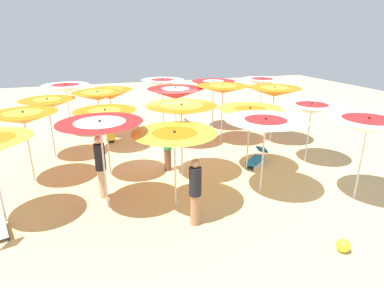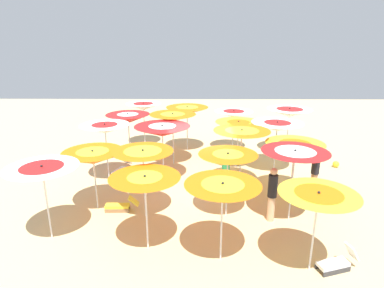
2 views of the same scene
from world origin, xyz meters
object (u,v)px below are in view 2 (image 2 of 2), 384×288
(beach_umbrella_14, at_px, (187,111))
(lounger_3, at_px, (337,262))
(beach_umbrella_0, at_px, (318,200))
(beach_umbrella_7, at_px, (242,134))
(beach_umbrella_6, at_px, (228,159))
(beach_umbrella_17, at_px, (105,129))
(beach_umbrella_18, at_px, (128,119))
(beach_umbrella_12, at_px, (162,131))
(beach_umbrella_2, at_px, (295,148))
(beach_umbrella_10, at_px, (145,183))
(beach_umbrella_3, at_px, (277,126))
(beachgoer_2, at_px, (272,193))
(beach_umbrella_8, at_px, (238,126))
(beach_umbrella_5, at_px, (223,190))
(beach_umbrella_11, at_px, (143,156))
(lounger_2, at_px, (121,169))
(beach_umbrella_15, at_px, (42,173))
(beach_umbrella_16, at_px, (93,157))
(beach_umbrella_19, at_px, (143,107))
(lounger_0, at_px, (230,158))
(beachgoer_0, at_px, (315,171))
(lounger_1, at_px, (120,206))
(beach_umbrella_13, at_px, (173,117))
(beach_umbrella_1, at_px, (295,156))
(beachgoer_1, at_px, (226,170))
(beach_umbrella_9, at_px, (234,114))
(beach_ball, at_px, (336,164))
(beach_umbrella_4, at_px, (289,113))

(beach_umbrella_14, height_order, lounger_3, beach_umbrella_14)
(beach_umbrella_0, height_order, beach_umbrella_7, beach_umbrella_7)
(beach_umbrella_6, xyz_separation_m, lounger_3, (2.75, 2.64, -1.84))
(beach_umbrella_17, bearing_deg, beach_umbrella_18, 169.04)
(beach_umbrella_12, xyz_separation_m, lounger_3, (5.68, 5.04, -1.96))
(beach_umbrella_2, relative_size, beach_umbrella_10, 0.95)
(beach_umbrella_3, relative_size, beachgoer_2, 1.23)
(beach_umbrella_8, height_order, beach_umbrella_10, beach_umbrella_10)
(beach_umbrella_6, bearing_deg, beach_umbrella_5, -8.60)
(beach_umbrella_5, relative_size, beach_umbrella_8, 1.04)
(beach_umbrella_10, height_order, beach_umbrella_11, beach_umbrella_11)
(lounger_2, bearing_deg, beach_umbrella_15, 7.95)
(beach_umbrella_12, height_order, beach_umbrella_16, beach_umbrella_12)
(beach_umbrella_12, relative_size, beach_umbrella_19, 1.00)
(lounger_0, bearing_deg, beach_umbrella_3, 25.08)
(beach_umbrella_11, distance_m, beach_umbrella_12, 3.04)
(beach_umbrella_2, relative_size, beachgoer_0, 1.25)
(lounger_1, bearing_deg, beach_umbrella_3, -149.71)
(beach_umbrella_11, distance_m, beach_umbrella_13, 5.02)
(beach_umbrella_6, relative_size, beach_umbrella_18, 0.96)
(beach_umbrella_1, relative_size, beach_umbrella_10, 1.08)
(beach_umbrella_16, bearing_deg, beach_umbrella_17, -174.89)
(beach_umbrella_7, bearing_deg, lounger_1, -65.73)
(beach_umbrella_15, distance_m, beachgoer_1, 6.58)
(beach_umbrella_9, relative_size, lounger_2, 1.67)
(beach_umbrella_13, height_order, beach_ball, beach_umbrella_13)
(lounger_0, bearing_deg, beach_umbrella_0, -29.84)
(beach_umbrella_17, bearing_deg, lounger_1, 21.76)
(beach_umbrella_6, relative_size, beach_umbrella_19, 0.93)
(beach_umbrella_8, xyz_separation_m, beach_umbrella_11, (4.66, -3.65, 0.23))
(beach_umbrella_3, distance_m, lounger_2, 7.23)
(beachgoer_1, bearing_deg, beach_umbrella_2, 81.36)
(beach_umbrella_11, distance_m, beach_umbrella_15, 2.97)
(beach_umbrella_15, distance_m, lounger_1, 3.07)
(beach_umbrella_3, relative_size, beach_umbrella_17, 0.92)
(beach_umbrella_0, distance_m, beach_umbrella_16, 7.23)
(beach_umbrella_18, distance_m, lounger_1, 5.47)
(beach_umbrella_0, relative_size, beachgoer_1, 1.36)
(beach_umbrella_4, relative_size, beach_ball, 8.17)
(beach_umbrella_14, relative_size, lounger_1, 2.04)
(lounger_3, bearing_deg, beach_umbrella_16, -41.39)
(beach_umbrella_2, xyz_separation_m, beach_umbrella_11, (1.63, -5.35, 0.26))
(beach_umbrella_14, relative_size, beach_umbrella_15, 1.02)
(beach_umbrella_3, relative_size, lounger_0, 1.77)
(beach_umbrella_10, relative_size, beach_umbrella_17, 0.92)
(beach_umbrella_5, relative_size, beach_umbrella_19, 0.94)
(beach_umbrella_17, distance_m, lounger_1, 3.55)
(lounger_0, xyz_separation_m, lounger_2, (1.48, -5.02, 0.01))
(lounger_0, bearing_deg, beach_umbrella_5, -46.92)
(beach_umbrella_8, bearing_deg, beach_umbrella_4, 124.70)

